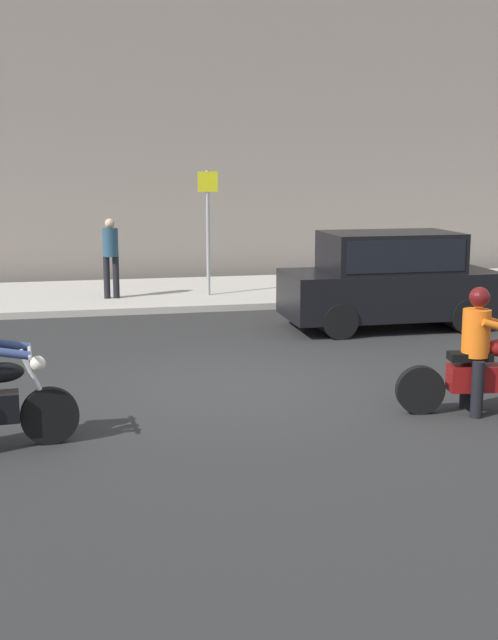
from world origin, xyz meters
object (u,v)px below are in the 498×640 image
(pedestrian_bystander, at_px, (111,252))
(motorcycle_with_rider_orange_stripe, at_px, (483,362))
(street_sign_post, at_px, (208,221))
(parked_hatchback_black, at_px, (389,279))

(pedestrian_bystander, bearing_deg, motorcycle_with_rider_orange_stripe, -65.77)
(motorcycle_with_rider_orange_stripe, xyz_separation_m, pedestrian_bystander, (-4.07, 9.04, 0.52))
(motorcycle_with_rider_orange_stripe, bearing_deg, street_sign_post, 101.94)
(street_sign_post, xyz_separation_m, pedestrian_bystander, (-2.15, -0.02, -0.64))
(parked_hatchback_black, relative_size, pedestrian_bystander, 2.25)
(street_sign_post, bearing_deg, parked_hatchback_black, -53.49)
(parked_hatchback_black, xyz_separation_m, pedestrian_bystander, (-4.94, 3.75, 0.23))
(motorcycle_with_rider_orange_stripe, xyz_separation_m, parked_hatchback_black, (0.88, 5.29, 0.29))
(parked_hatchback_black, bearing_deg, street_sign_post, 126.51)
(motorcycle_with_rider_orange_stripe, xyz_separation_m, street_sign_post, (-1.91, 9.06, 1.16))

